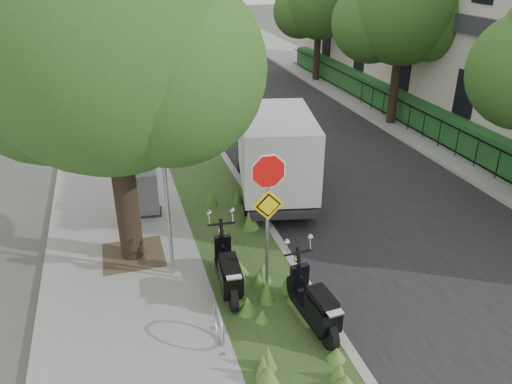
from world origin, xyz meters
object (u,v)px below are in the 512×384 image
sign_assembly (268,197)px  utility_cabinet (143,195)px  box_truck (274,149)px  scooter_far (317,310)px  scooter_near (229,276)px

sign_assembly → utility_cabinet: 5.01m
box_truck → utility_cabinet: size_ratio=4.29×
sign_assembly → utility_cabinet: size_ratio=2.71×
sign_assembly → box_truck: (1.69, 4.66, -0.90)m
scooter_far → box_truck: 6.22m
box_truck → utility_cabinet: (-3.84, -0.43, -0.73)m
scooter_near → box_truck: 5.24m
sign_assembly → scooter_near: bearing=171.6°
scooter_near → scooter_far: (1.31, -1.51, -0.00)m
sign_assembly → utility_cabinet: (-2.14, 4.22, -1.64)m
scooter_far → box_truck: box_truck is taller
scooter_far → box_truck: (1.18, 6.05, 0.85)m
box_truck → scooter_near: bearing=-118.7°
utility_cabinet → scooter_far: bearing=-64.6°
scooter_far → scooter_near: bearing=131.0°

